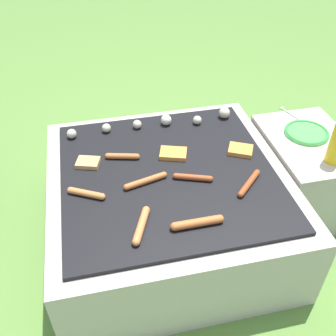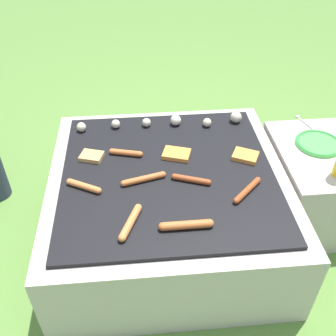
% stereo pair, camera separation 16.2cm
% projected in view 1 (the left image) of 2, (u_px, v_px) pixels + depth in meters
% --- Properties ---
extents(ground_plane, '(14.00, 14.00, 0.00)m').
position_uv_depth(ground_plane, '(168.00, 233.00, 1.88)').
color(ground_plane, '#567F38').
extents(grill, '(0.99, 0.99, 0.38)m').
position_uv_depth(grill, '(168.00, 205.00, 1.76)').
color(grill, '#B2AA9E').
rests_on(grill, ground_plane).
extents(side_ledge, '(0.38, 0.53, 0.38)m').
position_uv_depth(side_ledge, '(303.00, 172.00, 1.93)').
color(side_ledge, '#B2AA9E').
rests_on(side_ledge, ground_plane).
extents(sausage_front_left, '(0.14, 0.13, 0.02)m').
position_uv_depth(sausage_front_left, '(249.00, 183.00, 1.56)').
color(sausage_front_left, '#93421E').
rests_on(sausage_front_left, grill).
extents(sausage_front_right, '(0.14, 0.09, 0.03)m').
position_uv_depth(sausage_front_right, '(86.00, 193.00, 1.51)').
color(sausage_front_right, '#C6753D').
rests_on(sausage_front_right, grill).
extents(sausage_mid_right, '(0.20, 0.03, 0.03)m').
position_uv_depth(sausage_mid_right, '(197.00, 223.00, 1.39)').
color(sausage_mid_right, '#B7602D').
rests_on(sausage_mid_right, grill).
extents(sausage_mid_left, '(0.19, 0.07, 0.03)m').
position_uv_depth(sausage_mid_left, '(146.00, 181.00, 1.57)').
color(sausage_mid_left, '#B7602D').
rests_on(sausage_mid_left, grill).
extents(sausage_back_right, '(0.15, 0.06, 0.03)m').
position_uv_depth(sausage_back_right, '(122.00, 156.00, 1.69)').
color(sausage_back_right, '#B7602D').
rests_on(sausage_back_right, grill).
extents(sausage_front_center, '(0.16, 0.07, 0.02)m').
position_uv_depth(sausage_front_center, '(193.00, 177.00, 1.59)').
color(sausage_front_center, '#93421E').
rests_on(sausage_front_center, grill).
extents(sausage_back_center, '(0.09, 0.17, 0.03)m').
position_uv_depth(sausage_back_center, '(141.00, 225.00, 1.39)').
color(sausage_back_center, '#C6753D').
rests_on(sausage_back_center, grill).
extents(bread_slice_center, '(0.11, 0.10, 0.02)m').
position_uv_depth(bread_slice_center, '(88.00, 163.00, 1.67)').
color(bread_slice_center, tan).
rests_on(bread_slice_center, grill).
extents(bread_slice_right, '(0.14, 0.12, 0.02)m').
position_uv_depth(bread_slice_right, '(173.00, 153.00, 1.71)').
color(bread_slice_right, '#D18438').
rests_on(bread_slice_right, grill).
extents(bread_slice_left, '(0.13, 0.12, 0.02)m').
position_uv_depth(bread_slice_left, '(240.00, 150.00, 1.73)').
color(bread_slice_left, '#D18438').
rests_on(bread_slice_left, grill).
extents(mushroom_row, '(0.79, 0.07, 0.05)m').
position_uv_depth(mushroom_row, '(163.00, 121.00, 1.89)').
color(mushroom_row, beige).
rests_on(mushroom_row, grill).
extents(plate_colorful, '(0.21, 0.21, 0.02)m').
position_uv_depth(plate_colorful, '(307.00, 132.00, 1.84)').
color(plate_colorful, '#4CB24C').
rests_on(plate_colorful, side_ledge).
extents(fork_utensil, '(0.08, 0.22, 0.01)m').
position_uv_depth(fork_utensil, '(295.00, 117.00, 1.96)').
color(fork_utensil, silver).
rests_on(fork_utensil, side_ledge).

